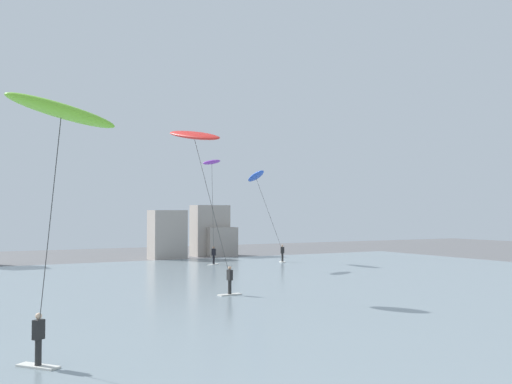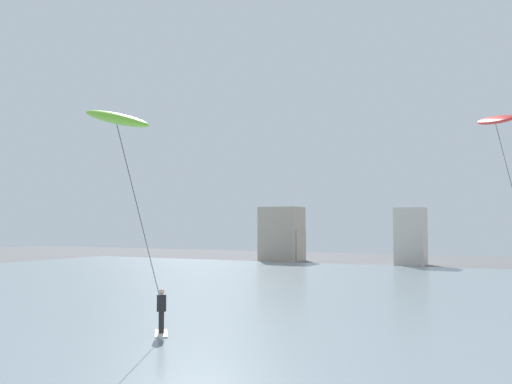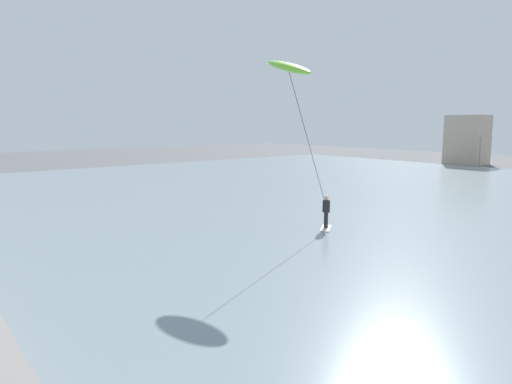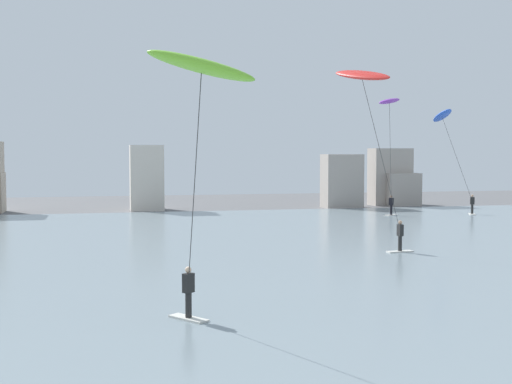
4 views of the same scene
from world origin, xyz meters
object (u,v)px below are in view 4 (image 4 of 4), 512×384
(kitesurfer_blue, at_px, (445,123))
(kitesurfer_red, at_px, (364,86))
(kitesurfer_purple, at_px, (390,113))
(kitesurfer_lime, at_px, (200,95))

(kitesurfer_blue, height_order, kitesurfer_red, kitesurfer_red)
(kitesurfer_purple, distance_m, kitesurfer_lime, 36.42)
(kitesurfer_blue, bearing_deg, kitesurfer_lime, -127.04)
(kitesurfer_blue, relative_size, kitesurfer_purple, 0.93)
(kitesurfer_blue, distance_m, kitesurfer_purple, 6.65)
(kitesurfer_purple, bearing_deg, kitesurfer_blue, 22.95)
(kitesurfer_blue, height_order, kitesurfer_purple, kitesurfer_purple)
(kitesurfer_purple, relative_size, kitesurfer_red, 0.97)
(kitesurfer_purple, height_order, kitesurfer_red, kitesurfer_red)
(kitesurfer_blue, distance_m, kitesurfer_lime, 41.99)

